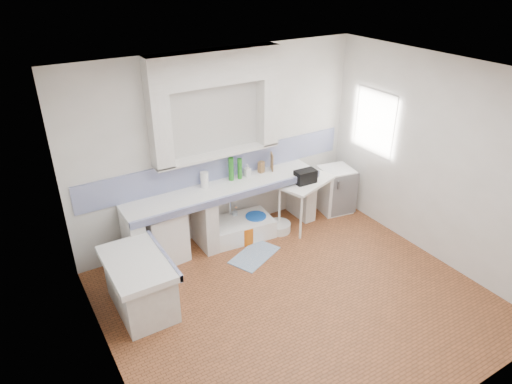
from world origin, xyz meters
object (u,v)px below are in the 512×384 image
side_table (306,202)px  stove (164,235)px  fridge (335,190)px  sink (237,230)px

side_table → stove: bearing=155.3°
side_table → fridge: (0.69, 0.10, -0.00)m
stove → fridge: size_ratio=1.00×
side_table → sink: bearing=151.3°
side_table → fridge: 0.70m
sink → side_table: (1.13, -0.22, 0.26)m
side_table → fridge: fridge is taller
stove → fridge: bearing=-7.2°
fridge → side_table: bearing=-161.8°
stove → sink: (1.14, -0.05, -0.25)m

